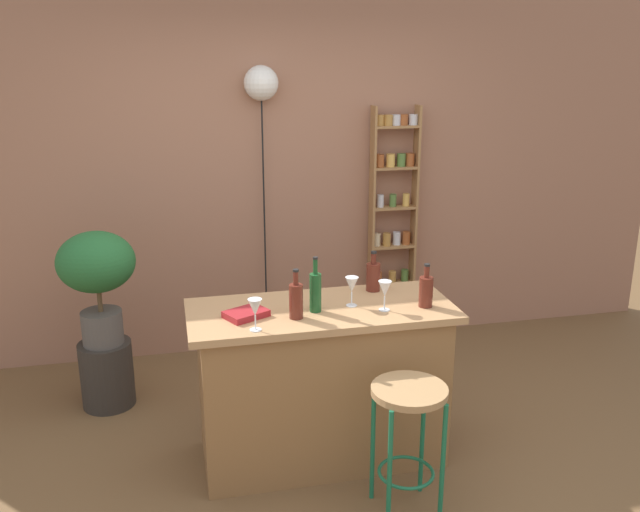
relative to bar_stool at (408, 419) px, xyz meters
The scene contains 16 objects.
ground 0.66m from the bar_stool, 137.11° to the left, with size 12.00×12.00×0.00m, color brown.
back_wall 2.42m from the bar_stool, 97.70° to the left, with size 6.40×0.10×2.80m, color #9E6B51.
kitchen_counter 0.66m from the bar_stool, 117.46° to the left, with size 1.44×0.62×0.91m.
bar_stool is the anchor object (origin of this frame).
spice_shelf 2.23m from the bar_stool, 73.58° to the left, with size 0.36×0.12×1.85m.
plant_stool 2.14m from the bar_stool, 136.31° to the left, with size 0.34×0.34×0.44m, color #2D2823.
potted_plant 2.16m from the bar_stool, 136.31° to the left, with size 0.48×0.43×0.74m.
bottle_wine_red 0.82m from the bar_stool, 134.77° to the left, with size 0.07×0.07×0.27m.
bottle_vinegar 0.92m from the bar_stool, 86.16° to the left, with size 0.08×0.08×0.24m.
bottle_olive_oil 0.72m from the bar_stool, 61.75° to the left, with size 0.08×0.08×0.24m.
bottle_spirits_clear 0.81m from the bar_stool, 122.72° to the left, with size 0.06×0.06×0.30m.
wine_glass_left 0.77m from the bar_stool, 103.28° to the left, with size 0.07×0.07×0.16m.
wine_glass_center 0.69m from the bar_stool, 87.63° to the left, with size 0.07×0.07×0.16m.
wine_glass_right 0.92m from the bar_stool, 153.01° to the left, with size 0.07×0.07×0.16m.
cookbook 0.98m from the bar_stool, 143.12° to the left, with size 0.21×0.15×0.04m, color maroon.
pendant_globe_light 2.61m from the bar_stool, 100.19° to the left, with size 0.25×0.25×2.15m.
Camera 1 is at (-0.77, -3.05, 2.24)m, focal length 38.23 mm.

